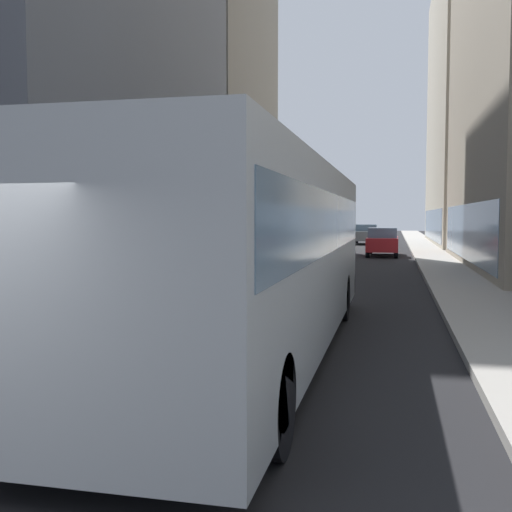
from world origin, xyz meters
The scene contains 12 objects.
ground_plane centered at (0.00, 35.00, 0.00)m, with size 120.00×120.00×0.00m, color black.
sidewalk_left centered at (-5.70, 35.00, 0.07)m, with size 2.40×110.00×0.15m, color gray.
sidewalk_right centered at (5.70, 35.00, 0.07)m, with size 2.40×110.00×0.15m, color #9E9991.
building_left_mid centered at (-11.90, 20.69, 9.38)m, with size 12.02×19.08×18.78m.
building_left_far centered at (-11.90, 38.30, 15.77)m, with size 11.93×15.14×31.56m.
building_right_far centered at (11.90, 47.96, 11.07)m, with size 10.89×22.72×22.16m.
transit_bus centered at (1.20, 6.62, 1.78)m, with size 2.78×11.53×3.05m.
car_black_suv centered at (-2.80, 11.00, 0.82)m, with size 1.90×4.37×1.62m.
car_white_van centered at (-2.80, 47.02, 0.82)m, with size 1.93×4.13×1.62m.
car_grey_wagon centered at (1.20, 47.13, 0.82)m, with size 1.90×4.33×1.62m.
car_red_coupe centered at (2.80, 32.34, 0.82)m, with size 1.73×4.76×1.62m.
box_truck centered at (-1.20, 32.48, 1.67)m, with size 2.30×7.50×3.05m.
Camera 1 is at (3.41, -2.94, 2.26)m, focal length 42.17 mm.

